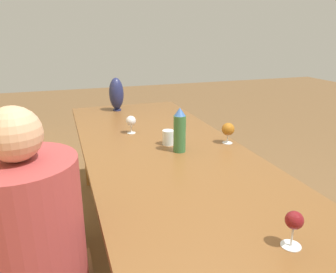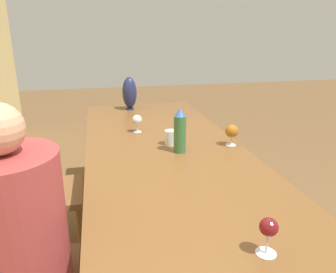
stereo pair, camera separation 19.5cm
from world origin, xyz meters
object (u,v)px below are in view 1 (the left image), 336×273
vase (116,94)px  person_near (37,255)px  water_bottle (180,130)px  wine_glass_1 (228,129)px  wine_glass_0 (294,222)px  wine_glass_2 (131,121)px  chair_far (29,191)px  water_tumbler (168,137)px

vase → person_near: 1.90m
water_bottle → person_near: person_near is taller
wine_glass_1 → wine_glass_0: bearing=163.3°
wine_glass_0 → wine_glass_1: 1.07m
wine_glass_2 → chair_far: bearing=110.0°
wine_glass_0 → chair_far: bearing=38.4°
wine_glass_1 → chair_far: bearing=82.7°
wine_glass_2 → water_tumbler: bearing=-151.0°
water_tumbler → person_near: size_ratio=0.08×
vase → wine_glass_2: 0.71m
vase → chair_far: vase is taller
water_bottle → wine_glass_1: water_bottle is taller
person_near → wine_glass_0: bearing=-113.6°
water_bottle → person_near: bearing=127.4°
water_bottle → wine_glass_0: (-0.98, -0.04, -0.04)m
wine_glass_1 → person_near: (-0.66, 1.15, -0.19)m
vase → chair_far: bearing=143.1°
vase → wine_glass_2: size_ratio=2.35×
vase → person_near: person_near is taller
wine_glass_0 → chair_far: size_ratio=0.14×
wine_glass_1 → wine_glass_2: size_ratio=1.08×
water_bottle → wine_glass_0: size_ratio=2.04×
wine_glass_2 → chair_far: size_ratio=0.13×
vase → wine_glass_1: bearing=-154.8°
wine_glass_0 → person_near: bearing=66.4°
water_tumbler → wine_glass_1: bearing=-104.5°
wine_glass_0 → wine_glass_2: 1.46m
wine_glass_2 → person_near: 1.24m
person_near → chair_far: bearing=6.5°
water_tumbler → wine_glass_1: (-0.10, -0.38, 0.05)m
person_near → vase: bearing=-19.5°
wine_glass_1 → person_near: 1.34m
wine_glass_2 → person_near: (-1.07, 0.60, -0.19)m
water_bottle → chair_far: bearing=77.3°
vase → wine_glass_0: size_ratio=2.23×
water_bottle → person_near: (-0.61, 0.80, -0.23)m
person_near → wine_glass_1: bearing=-60.4°
water_tumbler → water_bottle: bearing=-169.6°
water_bottle → wine_glass_1: size_ratio=2.00×
water_bottle → water_tumbler: (0.14, 0.03, -0.09)m
water_bottle → wine_glass_1: 0.36m
chair_far → water_bottle: bearing=-102.7°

